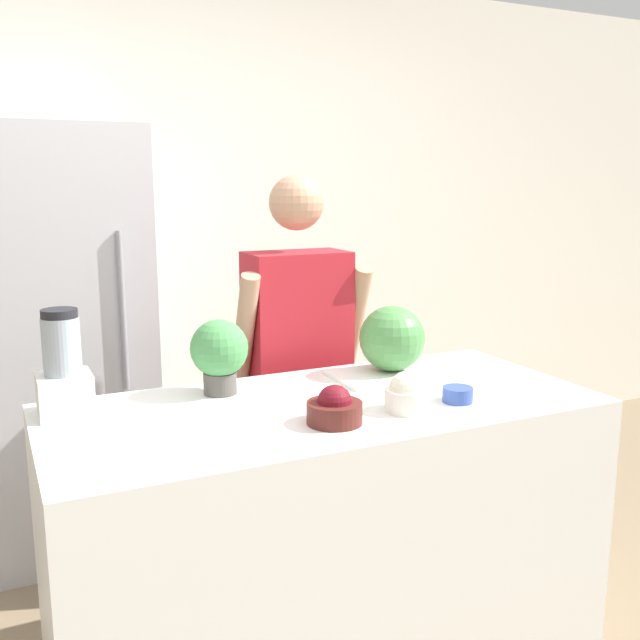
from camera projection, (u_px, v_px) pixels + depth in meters
wall_back at (179, 236)px, 3.60m from camera, size 8.00×0.06×2.60m
counter_island at (325, 540)px, 2.26m from camera, size 1.67×0.75×0.91m
refrigerator at (58, 342)px, 3.05m from camera, size 0.72×0.74×1.79m
person at (298, 377)px, 2.79m from camera, size 0.53×0.26×1.60m
cutting_board at (392, 374)px, 2.46m from camera, size 0.42×0.25×0.01m
watermelon at (392, 338)px, 2.46m from camera, size 0.23×0.23×0.23m
bowl_cherries at (334, 409)px, 1.98m from camera, size 0.16×0.16×0.11m
bowl_cream at (406, 394)px, 2.08m from camera, size 0.13×0.13×0.12m
bowl_small_blue at (458, 395)px, 2.17m from camera, size 0.09×0.09×0.05m
blender at (63, 372)px, 2.03m from camera, size 0.15×0.15×0.31m
potted_plant at (219, 352)px, 2.24m from camera, size 0.18×0.18×0.24m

